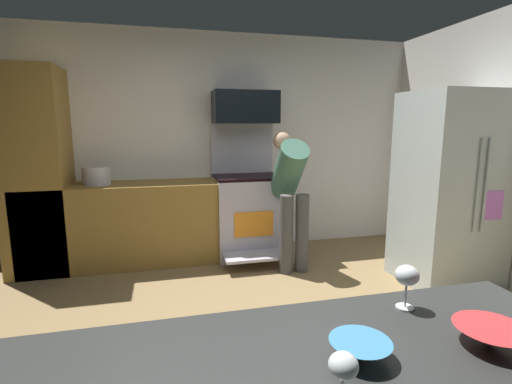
{
  "coord_description": "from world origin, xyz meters",
  "views": [
    {
      "loc": [
        -0.63,
        -2.25,
        1.51
      ],
      "look_at": [
        0.0,
        0.3,
        1.05
      ],
      "focal_mm": 26.23,
      "sensor_mm": 36.0,
      "label": 1
    }
  ],
  "objects_px": {
    "refrigerator": "(450,189)",
    "person_cook": "(290,188)",
    "oven_range": "(247,212)",
    "mixing_bowl_small": "(360,350)",
    "microwave": "(245,107)",
    "wine_glass_near": "(343,370)",
    "mixing_bowl_large": "(491,336)",
    "wine_glass_mid": "(407,277)",
    "stock_pot": "(97,176)"
  },
  "relations": [
    {
      "from": "mixing_bowl_small",
      "to": "oven_range",
      "type": "bearing_deg",
      "value": 82.49
    },
    {
      "from": "refrigerator",
      "to": "wine_glass_mid",
      "type": "relative_size",
      "value": 11.99
    },
    {
      "from": "microwave",
      "to": "wine_glass_near",
      "type": "height_order",
      "value": "microwave"
    },
    {
      "from": "person_cook",
      "to": "wine_glass_mid",
      "type": "relative_size",
      "value": 9.51
    },
    {
      "from": "mixing_bowl_large",
      "to": "wine_glass_near",
      "type": "height_order",
      "value": "wine_glass_near"
    },
    {
      "from": "microwave",
      "to": "oven_range",
      "type": "bearing_deg",
      "value": -90.0
    },
    {
      "from": "wine_glass_near",
      "to": "wine_glass_mid",
      "type": "height_order",
      "value": "wine_glass_mid"
    },
    {
      "from": "person_cook",
      "to": "wine_glass_near",
      "type": "height_order",
      "value": "person_cook"
    },
    {
      "from": "refrigerator",
      "to": "mixing_bowl_large",
      "type": "bearing_deg",
      "value": -128.91
    },
    {
      "from": "refrigerator",
      "to": "mixing_bowl_small",
      "type": "xyz_separation_m",
      "value": [
        -2.17,
        -2.18,
        0.01
      ]
    },
    {
      "from": "oven_range",
      "to": "mixing_bowl_large",
      "type": "height_order",
      "value": "oven_range"
    },
    {
      "from": "oven_range",
      "to": "person_cook",
      "type": "height_order",
      "value": "oven_range"
    },
    {
      "from": "mixing_bowl_small",
      "to": "wine_glass_near",
      "type": "bearing_deg",
      "value": -129.26
    },
    {
      "from": "stock_pot",
      "to": "refrigerator",
      "type": "bearing_deg",
      "value": -20.29
    },
    {
      "from": "person_cook",
      "to": "wine_glass_near",
      "type": "bearing_deg",
      "value": -107.01
    },
    {
      "from": "refrigerator",
      "to": "wine_glass_near",
      "type": "relative_size",
      "value": 12.88
    },
    {
      "from": "refrigerator",
      "to": "mixing_bowl_large",
      "type": "height_order",
      "value": "refrigerator"
    },
    {
      "from": "refrigerator",
      "to": "mixing_bowl_small",
      "type": "height_order",
      "value": "refrigerator"
    },
    {
      "from": "oven_range",
      "to": "mixing_bowl_small",
      "type": "distance_m",
      "value": 3.46
    },
    {
      "from": "microwave",
      "to": "refrigerator",
      "type": "xyz_separation_m",
      "value": [
        1.72,
        -1.32,
        -0.81
      ]
    },
    {
      "from": "mixing_bowl_small",
      "to": "wine_glass_mid",
      "type": "relative_size",
      "value": 1.09
    },
    {
      "from": "person_cook",
      "to": "stock_pot",
      "type": "xyz_separation_m",
      "value": [
        -1.99,
        0.53,
        0.13
      ]
    },
    {
      "from": "oven_range",
      "to": "stock_pot",
      "type": "relative_size",
      "value": 5.49
    },
    {
      "from": "mixing_bowl_large",
      "to": "refrigerator",
      "type": "bearing_deg",
      "value": 51.09
    },
    {
      "from": "refrigerator",
      "to": "stock_pot",
      "type": "relative_size",
      "value": 6.5
    },
    {
      "from": "refrigerator",
      "to": "wine_glass_near",
      "type": "height_order",
      "value": "refrigerator"
    },
    {
      "from": "mixing_bowl_small",
      "to": "stock_pot",
      "type": "distance_m",
      "value": 3.62
    },
    {
      "from": "microwave",
      "to": "person_cook",
      "type": "bearing_deg",
      "value": -60.53
    },
    {
      "from": "mixing_bowl_large",
      "to": "wine_glass_near",
      "type": "relative_size",
      "value": 1.42
    },
    {
      "from": "oven_range",
      "to": "refrigerator",
      "type": "distance_m",
      "value": 2.15
    },
    {
      "from": "oven_range",
      "to": "microwave",
      "type": "height_order",
      "value": "microwave"
    },
    {
      "from": "microwave",
      "to": "wine_glass_near",
      "type": "bearing_deg",
      "value": -99.08
    },
    {
      "from": "mixing_bowl_large",
      "to": "wine_glass_near",
      "type": "bearing_deg",
      "value": -165.68
    },
    {
      "from": "refrigerator",
      "to": "wine_glass_mid",
      "type": "xyz_separation_m",
      "value": [
        -1.88,
        -1.96,
        0.1
      ]
    },
    {
      "from": "mixing_bowl_small",
      "to": "wine_glass_near",
      "type": "height_order",
      "value": "wine_glass_near"
    },
    {
      "from": "wine_glass_mid",
      "to": "person_cook",
      "type": "bearing_deg",
      "value": 79.26
    },
    {
      "from": "microwave",
      "to": "stock_pot",
      "type": "relative_size",
      "value": 2.62
    },
    {
      "from": "wine_glass_near",
      "to": "stock_pot",
      "type": "relative_size",
      "value": 0.5
    },
    {
      "from": "wine_glass_near",
      "to": "stock_pot",
      "type": "distance_m",
      "value": 3.74
    },
    {
      "from": "microwave",
      "to": "refrigerator",
      "type": "distance_m",
      "value": 2.32
    },
    {
      "from": "oven_range",
      "to": "mixing_bowl_small",
      "type": "xyz_separation_m",
      "value": [
        -0.45,
        -3.41,
        0.41
      ]
    },
    {
      "from": "refrigerator",
      "to": "person_cook",
      "type": "height_order",
      "value": "refrigerator"
    },
    {
      "from": "mixing_bowl_large",
      "to": "wine_glass_mid",
      "type": "relative_size",
      "value": 1.32
    },
    {
      "from": "mixing_bowl_large",
      "to": "person_cook",
      "type": "bearing_deg",
      "value": 82.04
    },
    {
      "from": "mixing_bowl_large",
      "to": "wine_glass_near",
      "type": "xyz_separation_m",
      "value": [
        -0.53,
        -0.13,
        0.08
      ]
    },
    {
      "from": "mixing_bowl_large",
      "to": "mixing_bowl_small",
      "type": "height_order",
      "value": "mixing_bowl_large"
    },
    {
      "from": "oven_range",
      "to": "mixing_bowl_large",
      "type": "bearing_deg",
      "value": -91.01
    },
    {
      "from": "refrigerator",
      "to": "wine_glass_near",
      "type": "xyz_separation_m",
      "value": [
        -2.31,
        -2.34,
        0.09
      ]
    },
    {
      "from": "oven_range",
      "to": "mixing_bowl_small",
      "type": "bearing_deg",
      "value": -97.51
    },
    {
      "from": "microwave",
      "to": "stock_pot",
      "type": "bearing_deg",
      "value": -177.2
    }
  ]
}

